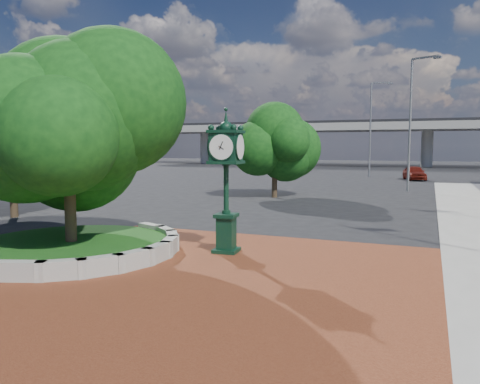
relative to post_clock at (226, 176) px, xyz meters
name	(u,v)px	position (x,y,z in m)	size (l,w,h in m)	color
ground	(212,269)	(0.40, -1.90, -2.50)	(200.00, 200.00, 0.00)	black
plaza	(196,277)	(0.40, -2.90, -2.48)	(12.00, 12.00, 0.04)	brown
planter_wall	(131,251)	(-2.30, -1.90, -2.23)	(2.96, 6.77, 0.54)	#9E9B93
grass_bed	(72,247)	(-4.60, -1.90, -2.30)	(6.10, 6.10, 0.40)	#164A15
overpass	(394,127)	(0.19, 68.10, 4.04)	(90.00, 12.00, 7.50)	#9E9B93
tree_planter	(68,137)	(-4.60, -1.90, 1.22)	(5.20, 5.20, 6.33)	#38281C
tree_northwest	(10,131)	(-12.60, 3.10, 1.62)	(5.60, 5.60, 6.93)	#38281C
tree_street	(275,149)	(-3.60, 16.10, 0.73)	(4.40, 4.40, 5.45)	#38281C
post_clock	(226,176)	(0.00, 0.00, 0.00)	(1.03, 1.03, 4.56)	black
parked_car	(414,173)	(4.55, 36.47, -1.78)	(1.70, 4.23, 1.44)	maroon
street_lamp_near	(413,114)	(4.69, 23.58, 3.25)	(2.09, 1.02, 9.82)	slate
street_lamp_far	(373,122)	(-0.03, 39.91, 3.53)	(2.31, 0.36, 10.30)	slate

